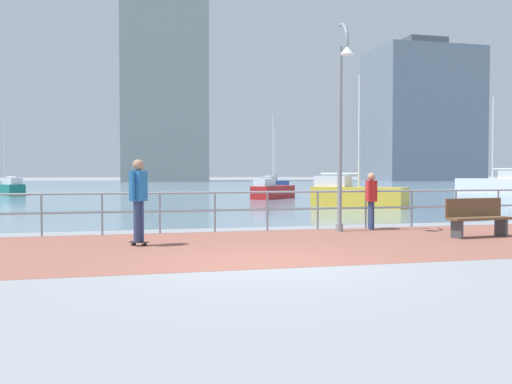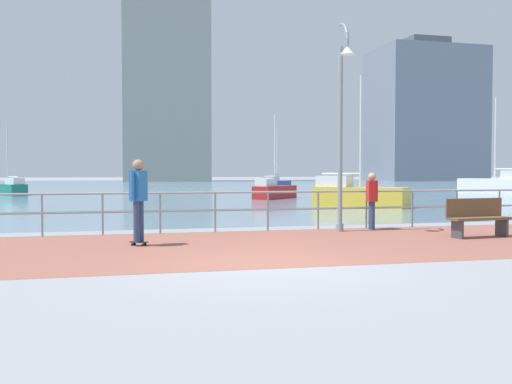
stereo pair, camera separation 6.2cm
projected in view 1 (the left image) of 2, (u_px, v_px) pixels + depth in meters
name	position (u px, v px, depth m)	size (l,w,h in m)	color
ground	(149.00, 190.00, 48.18)	(220.00, 220.00, 0.00)	gray
brick_paving	(237.00, 246.00, 11.56)	(28.00, 5.58, 0.01)	#935647
harbor_water	(144.00, 187.00, 57.96)	(180.00, 88.00, 0.00)	#6B899E
waterfront_railing	(215.00, 204.00, 14.24)	(25.25, 0.06, 1.05)	#8C99A3
lamppost	(342.00, 116.00, 14.17)	(0.36, 0.82, 5.37)	gray
skateboarder	(138.00, 194.00, 11.55)	(0.40, 0.51, 1.81)	black
bystander	(371.00, 196.00, 14.88)	(0.30, 0.56, 1.53)	navy
park_bench	(477.00, 217.00, 13.14)	(1.63, 0.59, 0.92)	brown
sailboat_yellow	(495.00, 184.00, 39.99)	(3.88, 5.00, 6.93)	white
sailboat_ivory	(274.00, 184.00, 46.31)	(3.16, 3.63, 5.19)	#284799
sailboat_gray	(272.00, 191.00, 31.94)	(3.17, 3.22, 4.85)	#B21E1E
sailboat_teal	(6.00, 188.00, 36.29)	(2.84, 3.45, 4.85)	#197266
sailboat_navy	(356.00, 194.00, 24.48)	(3.81, 3.80, 5.78)	gold
tower_glass	(422.00, 115.00, 96.83)	(17.73, 12.58, 24.68)	slate
tower_concrete	(162.00, 36.00, 89.90)	(13.48, 12.58, 49.00)	#939993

